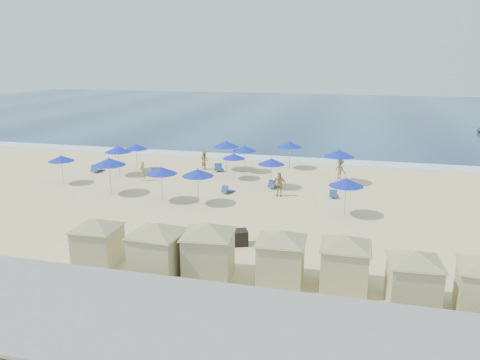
% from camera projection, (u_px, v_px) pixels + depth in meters
% --- Properties ---
extents(ground, '(160.00, 160.00, 0.00)m').
position_uv_depth(ground, '(223.00, 208.00, 30.36)').
color(ground, beige).
rests_on(ground, ground).
extents(ocean, '(160.00, 80.00, 0.06)m').
position_uv_depth(ocean, '(311.00, 112.00, 81.85)').
color(ocean, navy).
rests_on(ocean, ground).
extents(surf_line, '(160.00, 2.50, 0.08)m').
position_uv_depth(surf_line, '(268.00, 158.00, 44.86)').
color(surf_line, white).
rests_on(surf_line, ground).
extents(seawall, '(160.00, 6.10, 1.22)m').
position_uv_depth(seawall, '(121.00, 302.00, 17.56)').
color(seawall, gray).
rests_on(seawall, ground).
extents(trash_bin, '(1.04, 1.04, 0.79)m').
position_uv_depth(trash_bin, '(240.00, 237.00, 24.44)').
color(trash_bin, black).
rests_on(trash_bin, ground).
extents(cabana_0, '(4.07, 4.07, 2.56)m').
position_uv_depth(cabana_0, '(97.00, 236.00, 21.76)').
color(cabana_0, tan).
rests_on(cabana_0, ground).
extents(cabana_1, '(4.44, 4.44, 2.79)m').
position_uv_depth(cabana_1, '(157.00, 243.00, 20.63)').
color(cabana_1, tan).
rests_on(cabana_1, ground).
extents(cabana_2, '(4.43, 4.43, 2.79)m').
position_uv_depth(cabana_2, '(208.00, 243.00, 20.57)').
color(cabana_2, tan).
rests_on(cabana_2, ground).
extents(cabana_3, '(4.19, 4.19, 2.63)m').
position_uv_depth(cabana_3, '(281.00, 250.00, 20.14)').
color(cabana_3, tan).
rests_on(cabana_3, ground).
extents(cabana_4, '(4.20, 4.20, 2.63)m').
position_uv_depth(cabana_4, '(345.00, 255.00, 19.57)').
color(cabana_4, tan).
rests_on(cabana_4, ground).
extents(cabana_5, '(4.09, 4.09, 2.57)m').
position_uv_depth(cabana_5, '(414.00, 271.00, 18.19)').
color(cabana_5, tan).
rests_on(cabana_5, ground).
extents(umbrella_0, '(2.23, 2.23, 2.53)m').
position_uv_depth(umbrella_0, '(118.00, 149.00, 38.20)').
color(umbrella_0, '#A5A8AD').
rests_on(umbrella_0, ground).
extents(umbrella_1, '(2.01, 2.01, 2.29)m').
position_uv_depth(umbrella_1, '(61.00, 158.00, 35.75)').
color(umbrella_1, '#A5A8AD').
rests_on(umbrella_1, ground).
extents(umbrella_2, '(2.09, 2.09, 2.37)m').
position_uv_depth(umbrella_2, '(136.00, 147.00, 39.98)').
color(umbrella_2, '#A5A8AD').
rests_on(umbrella_2, ground).
extents(umbrella_3, '(2.39, 2.39, 2.72)m').
position_uv_depth(umbrella_3, '(109.00, 162.00, 32.97)').
color(umbrella_3, '#A5A8AD').
rests_on(umbrella_3, ground).
extents(umbrella_4, '(2.29, 2.29, 2.61)m').
position_uv_depth(umbrella_4, '(226.00, 144.00, 40.06)').
color(umbrella_4, '#A5A8AD').
rests_on(umbrella_4, ground).
extents(umbrella_5, '(1.89, 1.89, 2.15)m').
position_uv_depth(umbrella_5, '(234.00, 156.00, 37.13)').
color(umbrella_5, '#A5A8AD').
rests_on(umbrella_5, ground).
extents(umbrella_6, '(2.19, 2.19, 2.49)m').
position_uv_depth(umbrella_6, '(198.00, 173.00, 30.71)').
color(umbrella_6, '#A5A8AD').
rests_on(umbrella_6, ground).
extents(umbrella_7, '(2.05, 2.05, 2.33)m').
position_uv_depth(umbrella_7, '(245.00, 149.00, 39.36)').
color(umbrella_7, '#A5A8AD').
rests_on(umbrella_7, ground).
extents(umbrella_8, '(2.05, 2.05, 2.34)m').
position_uv_depth(umbrella_8, '(271.00, 161.00, 34.54)').
color(umbrella_8, '#A5A8AD').
rests_on(umbrella_8, ground).
extents(umbrella_9, '(2.15, 2.15, 2.45)m').
position_uv_depth(umbrella_9, '(290.00, 144.00, 40.59)').
color(umbrella_9, '#A5A8AD').
rests_on(umbrella_9, ground).
extents(umbrella_10, '(2.40, 2.40, 2.73)m').
position_uv_depth(umbrella_10, '(339.00, 153.00, 35.74)').
color(umbrella_10, '#A5A8AD').
rests_on(umbrella_10, ground).
extents(umbrella_11, '(2.16, 2.16, 2.46)m').
position_uv_depth(umbrella_11, '(346.00, 182.00, 28.44)').
color(umbrella_11, '#A5A8AD').
rests_on(umbrella_11, ground).
extents(umbrella_12, '(2.17, 2.17, 2.47)m').
position_uv_depth(umbrella_12, '(161.00, 170.00, 31.33)').
color(umbrella_12, '#A5A8AD').
rests_on(umbrella_12, ground).
extents(beach_chair_0, '(0.77, 1.37, 0.71)m').
position_uv_depth(beach_chair_0, '(97.00, 169.00, 39.71)').
color(beach_chair_0, navy).
rests_on(beach_chair_0, ground).
extents(beach_chair_1, '(0.97, 1.45, 0.73)m').
position_uv_depth(beach_chair_1, '(156.00, 172.00, 38.69)').
color(beach_chair_1, navy).
rests_on(beach_chair_1, ground).
extents(beach_chair_2, '(0.92, 1.51, 0.78)m').
position_uv_depth(beach_chair_2, '(218.00, 168.00, 40.10)').
color(beach_chair_2, navy).
rests_on(beach_chair_2, ground).
extents(beach_chair_3, '(0.88, 1.26, 0.63)m').
position_uv_depth(beach_chair_3, '(227.00, 190.00, 33.67)').
color(beach_chair_3, navy).
rests_on(beach_chair_3, ground).
extents(beach_chair_4, '(0.94, 1.36, 0.68)m').
position_uv_depth(beach_chair_4, '(274.00, 185.00, 34.92)').
color(beach_chair_4, navy).
rests_on(beach_chair_4, ground).
extents(beach_chair_5, '(0.56, 1.17, 0.63)m').
position_uv_depth(beach_chair_5, '(333.00, 194.00, 32.63)').
color(beach_chair_5, navy).
rests_on(beach_chair_5, ground).
extents(beachgoer_0, '(0.50, 0.64, 1.55)m').
position_uv_depth(beachgoer_0, '(142.00, 171.00, 36.89)').
color(beachgoer_0, tan).
rests_on(beachgoer_0, ground).
extents(beachgoer_1, '(0.98, 0.91, 1.61)m').
position_uv_depth(beachgoer_1, '(204.00, 160.00, 40.64)').
color(beachgoer_1, tan).
rests_on(beachgoer_1, ground).
extents(beachgoer_2, '(1.06, 0.53, 1.74)m').
position_uv_depth(beachgoer_2, '(279.00, 184.00, 32.78)').
color(beachgoer_2, tan).
rests_on(beachgoer_2, ground).
extents(beachgoer_3, '(1.20, 1.17, 1.65)m').
position_uv_depth(beachgoer_3, '(340.00, 169.00, 37.25)').
color(beachgoer_3, tan).
rests_on(beachgoer_3, ground).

